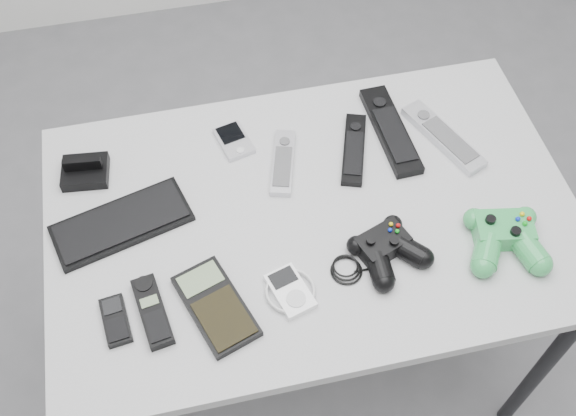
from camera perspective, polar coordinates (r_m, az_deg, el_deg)
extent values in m
plane|color=slate|center=(2.03, 3.67, -13.91)|extent=(3.50, 3.50, 0.00)
cube|color=#A5A5A8|center=(1.42, 2.12, -0.68)|extent=(1.10, 0.71, 0.03)
cylinder|color=black|center=(1.76, 20.70, -12.58)|extent=(0.04, 0.04, 0.71)
cylinder|color=black|center=(1.90, -15.40, -2.20)|extent=(0.04, 0.04, 0.71)
cylinder|color=black|center=(2.01, 13.73, 2.97)|extent=(0.04, 0.04, 0.71)
cube|color=black|center=(1.42, -13.91, -1.22)|extent=(0.30, 0.19, 0.02)
cube|color=black|center=(1.50, -16.90, 3.28)|extent=(0.11, 0.10, 0.05)
cube|color=silver|center=(1.52, -4.61, 5.72)|extent=(0.09, 0.11, 0.02)
cube|color=silver|center=(1.47, -0.42, 3.91)|extent=(0.09, 0.18, 0.02)
cube|color=black|center=(1.50, 5.60, 5.01)|extent=(0.11, 0.20, 0.02)
cube|color=black|center=(1.55, 8.68, 6.57)|extent=(0.07, 0.26, 0.02)
cube|color=#BABBC1|center=(1.56, 13.01, 5.93)|extent=(0.13, 0.23, 0.02)
cube|color=black|center=(1.31, -14.39, -9.19)|extent=(0.06, 0.11, 0.02)
cube|color=black|center=(1.30, -11.41, -8.56)|extent=(0.07, 0.15, 0.02)
cube|color=black|center=(1.29, -6.14, -8.23)|extent=(0.15, 0.21, 0.02)
cube|color=white|center=(1.30, 0.19, -7.02)|extent=(0.12, 0.13, 0.02)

